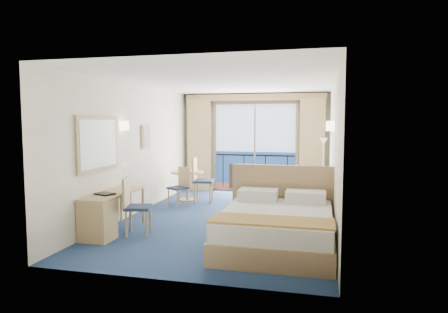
% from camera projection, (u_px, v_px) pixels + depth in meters
% --- Properties ---
extents(floor, '(6.50, 6.50, 0.00)m').
position_uv_depth(floor, '(229.00, 218.00, 8.00)').
color(floor, navy).
rests_on(floor, ground).
extents(room_walls, '(4.04, 6.54, 2.72)m').
position_uv_depth(room_walls, '(229.00, 129.00, 7.84)').
color(room_walls, beige).
rests_on(room_walls, ground).
extents(balcony_door, '(2.36, 0.03, 2.52)m').
position_uv_depth(balcony_door, '(255.00, 150.00, 11.02)').
color(balcony_door, navy).
rests_on(balcony_door, room_walls).
extents(curtain_left, '(0.65, 0.22, 2.55)m').
position_uv_depth(curtain_left, '(200.00, 145.00, 11.22)').
color(curtain_left, tan).
rests_on(curtain_left, room_walls).
extents(curtain_right, '(0.65, 0.22, 2.55)m').
position_uv_depth(curtain_right, '(312.00, 146.00, 10.50)').
color(curtain_right, tan).
rests_on(curtain_right, room_walls).
extents(pelmet, '(3.80, 0.25, 0.18)m').
position_uv_depth(pelmet, '(254.00, 97.00, 10.77)').
color(pelmet, tan).
rests_on(pelmet, room_walls).
extents(mirror, '(0.05, 1.25, 0.95)m').
position_uv_depth(mirror, '(98.00, 144.00, 6.87)').
color(mirror, tan).
rests_on(mirror, room_walls).
extents(wall_print, '(0.04, 0.42, 0.52)m').
position_uv_depth(wall_print, '(146.00, 137.00, 8.76)').
color(wall_print, tan).
rests_on(wall_print, room_walls).
extents(sconce_left, '(0.18, 0.18, 0.18)m').
position_uv_depth(sconce_left, '(124.00, 126.00, 7.71)').
color(sconce_left, beige).
rests_on(sconce_left, room_walls).
extents(sconce_right, '(0.18, 0.18, 0.18)m').
position_uv_depth(sconce_right, '(331.00, 126.00, 7.24)').
color(sconce_right, beige).
rests_on(sconce_right, room_walls).
extents(bed, '(1.84, 2.19, 1.16)m').
position_uv_depth(bed, '(277.00, 226.00, 6.14)').
color(bed, tan).
rests_on(bed, ground).
extents(nightstand, '(0.45, 0.43, 0.59)m').
position_uv_depth(nightstand, '(319.00, 212.00, 7.22)').
color(nightstand, tan).
rests_on(nightstand, ground).
extents(phone, '(0.19, 0.16, 0.07)m').
position_uv_depth(phone, '(318.00, 194.00, 7.18)').
color(phone, white).
rests_on(phone, nightstand).
extents(armchair, '(1.20, 1.20, 0.79)m').
position_uv_depth(armchair, '(304.00, 185.00, 9.61)').
color(armchair, '#424650').
rests_on(armchair, ground).
extents(floor_lamp, '(0.21, 0.21, 1.51)m').
position_uv_depth(floor_lamp, '(323.00, 153.00, 10.08)').
color(floor_lamp, silver).
rests_on(floor_lamp, ground).
extents(desk, '(0.52, 1.50, 0.70)m').
position_uv_depth(desk, '(101.00, 215.00, 6.57)').
color(desk, tan).
rests_on(desk, ground).
extents(desk_chair, '(0.52, 0.52, 0.98)m').
position_uv_depth(desk_chair, '(133.00, 203.00, 6.77)').
color(desk_chair, '#1B2640').
rests_on(desk_chair, ground).
extents(folder, '(0.37, 0.33, 0.03)m').
position_uv_depth(folder, '(105.00, 194.00, 6.71)').
color(folder, black).
rests_on(folder, desk).
extents(desk_lamp, '(0.12, 0.12, 0.44)m').
position_uv_depth(desk_lamp, '(125.00, 170.00, 7.39)').
color(desk_lamp, silver).
rests_on(desk_lamp, desk).
extents(round_table, '(0.80, 0.80, 0.72)m').
position_uv_depth(round_table, '(187.00, 178.00, 9.75)').
color(round_table, tan).
rests_on(round_table, ground).
extents(table_chair_a, '(0.53, 0.52, 1.06)m').
position_uv_depth(table_chair_a, '(200.00, 177.00, 9.54)').
color(table_chair_a, '#1B2640').
rests_on(table_chair_a, ground).
extents(table_chair_b, '(0.53, 0.53, 0.89)m').
position_uv_depth(table_chair_b, '(181.00, 184.00, 9.09)').
color(table_chair_b, '#1B2640').
rests_on(table_chair_b, ground).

